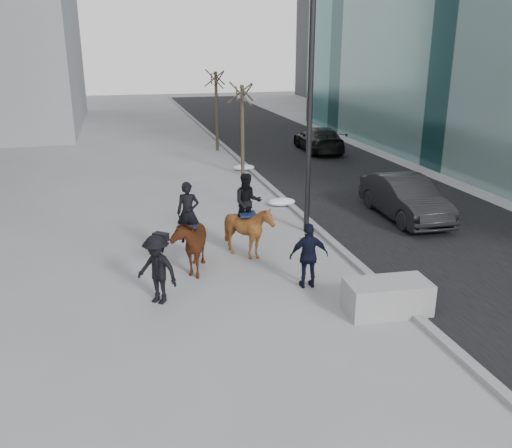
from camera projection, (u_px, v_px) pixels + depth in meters
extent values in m
plane|color=gray|center=(268.00, 293.00, 13.92)|extent=(120.00, 120.00, 0.00)
cube|color=black|center=(356.00, 184.00, 24.77)|extent=(8.00, 90.00, 0.01)
cube|color=gray|center=(272.00, 189.00, 23.80)|extent=(0.25, 90.00, 0.12)
cube|color=#949597|center=(387.00, 297.00, 12.84)|extent=(2.03, 1.10, 0.79)
imported|color=black|center=(405.00, 198.00, 19.73)|extent=(1.78, 4.74, 1.55)
imported|color=black|center=(319.00, 139.00, 32.15)|extent=(2.33, 5.12, 1.45)
imported|color=#4F2B0F|center=(190.00, 242.00, 15.15)|extent=(1.29, 2.09, 1.64)
imported|color=black|center=(188.00, 212.00, 15.02)|extent=(0.70, 0.54, 1.72)
cube|color=#10173B|center=(189.00, 225.00, 15.14)|extent=(0.59, 0.65, 0.06)
imported|color=#512710|center=(249.00, 231.00, 16.06)|extent=(1.48, 1.63, 1.66)
imported|color=black|center=(248.00, 202.00, 15.93)|extent=(0.90, 0.74, 1.73)
cube|color=#111A3E|center=(248.00, 214.00, 16.05)|extent=(0.53, 0.61, 0.06)
imported|color=black|center=(309.00, 256.00, 14.05)|extent=(1.06, 0.52, 1.75)
cylinder|color=#C3660B|center=(300.00, 239.00, 14.45)|extent=(0.04, 0.18, 0.07)
imported|color=black|center=(157.00, 270.00, 13.19)|extent=(1.28, 1.24, 1.75)
cube|color=black|center=(161.00, 237.00, 13.22)|extent=(0.42, 0.40, 0.20)
cylinder|color=black|center=(310.00, 97.00, 17.15)|extent=(0.18, 0.18, 9.00)
ellipsoid|color=white|center=(244.00, 168.00, 27.50)|extent=(1.09, 0.69, 0.28)
ellipsoid|color=white|center=(281.00, 202.00, 21.50)|extent=(1.12, 0.71, 0.28)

